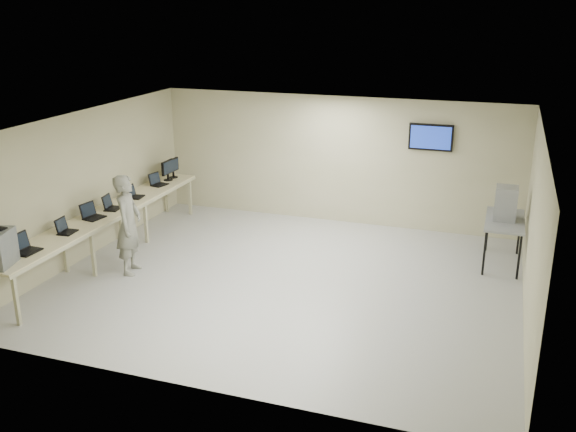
% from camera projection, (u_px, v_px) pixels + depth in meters
% --- Properties ---
extents(room, '(8.01, 7.01, 2.81)m').
position_uv_depth(room, '(287.00, 204.00, 10.94)').
color(room, '#B1B0A9').
rests_on(room, ground).
extents(workbench, '(0.76, 6.00, 0.90)m').
position_uv_depth(workbench, '(106.00, 216.00, 12.19)').
color(workbench, '#D0C08B').
rests_on(workbench, ground).
extents(laptop_0, '(0.33, 0.40, 0.31)m').
position_uv_depth(laptop_0, '(24.00, 247.00, 10.21)').
color(laptop_0, black).
rests_on(laptop_0, workbench).
extents(laptop_1, '(0.29, 0.35, 0.26)m').
position_uv_depth(laptop_1, '(65.00, 229.00, 11.07)').
color(laptop_1, black).
rests_on(laptop_1, workbench).
extents(laptop_2, '(0.37, 0.41, 0.29)m').
position_uv_depth(laptop_2, '(92.00, 214.00, 11.81)').
color(laptop_2, black).
rests_on(laptop_2, workbench).
extents(laptop_3, '(0.33, 0.38, 0.27)m').
position_uv_depth(laptop_3, '(111.00, 205.00, 12.34)').
color(laptop_3, black).
rests_on(laptop_3, workbench).
extents(laptop_4, '(0.31, 0.36, 0.25)m').
position_uv_depth(laptop_4, '(134.00, 194.00, 13.08)').
color(laptop_4, black).
rests_on(laptop_4, workbench).
extents(laptop_5, '(0.35, 0.39, 0.27)m').
position_uv_depth(laptop_5, '(157.00, 182.00, 13.95)').
color(laptop_5, black).
rests_on(laptop_5, workbench).
extents(monitor_near, '(0.20, 0.46, 0.45)m').
position_uv_depth(monitor_near, '(168.00, 168.00, 14.26)').
color(monitor_near, black).
rests_on(monitor_near, workbench).
extents(monitor_far, '(0.19, 0.44, 0.43)m').
position_uv_depth(monitor_far, '(173.00, 166.00, 14.49)').
color(monitor_far, black).
rests_on(monitor_far, workbench).
extents(soldier, '(0.58, 0.75, 1.83)m').
position_uv_depth(soldier, '(129.00, 224.00, 11.46)').
color(soldier, '#595C4F').
rests_on(soldier, ground).
extents(side_table, '(0.69, 1.48, 0.89)m').
position_uv_depth(side_table, '(505.00, 223.00, 11.83)').
color(side_table, gray).
rests_on(side_table, ground).
extents(storage_bins, '(0.39, 0.43, 0.62)m').
position_uv_depth(storage_bins, '(506.00, 203.00, 11.72)').
color(storage_bins, '#9FA3A7').
rests_on(storage_bins, side_table).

